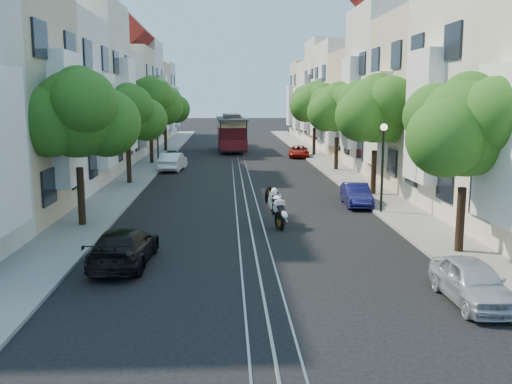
{
  "coord_description": "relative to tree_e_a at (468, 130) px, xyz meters",
  "views": [
    {
      "loc": [
        -0.98,
        -22.2,
        5.52
      ],
      "look_at": [
        0.29,
        2.76,
        1.33
      ],
      "focal_mm": 40.0,
      "sensor_mm": 36.0,
      "label": 1
    }
  ],
  "objects": [
    {
      "name": "ground",
      "position": [
        -7.26,
        31.02,
        -4.4
      ],
      "size": [
        200.0,
        200.0,
        0.0
      ],
      "primitive_type": "plane",
      "color": "black",
      "rests_on": "ground"
    },
    {
      "name": "sidewalk_east",
      "position": [
        -0.01,
        31.02,
        -4.34
      ],
      "size": [
        2.5,
        80.0,
        0.12
      ],
      "primitive_type": "cube",
      "color": "gray",
      "rests_on": "ground"
    },
    {
      "name": "sidewalk_west",
      "position": [
        -14.51,
        31.02,
        -4.34
      ],
      "size": [
        2.5,
        80.0,
        0.12
      ],
      "primitive_type": "cube",
      "color": "gray",
      "rests_on": "ground"
    },
    {
      "name": "rail_left",
      "position": [
        -7.81,
        31.02,
        -4.39
      ],
      "size": [
        0.06,
        80.0,
        0.02
      ],
      "primitive_type": "cube",
      "color": "gray",
      "rests_on": "ground"
    },
    {
      "name": "rail_slot",
      "position": [
        -7.26,
        31.02,
        -4.39
      ],
      "size": [
        0.06,
        80.0,
        0.02
      ],
      "primitive_type": "cube",
      "color": "gray",
      "rests_on": "ground"
    },
    {
      "name": "rail_right",
      "position": [
        -6.71,
        31.02,
        -4.39
      ],
      "size": [
        0.06,
        80.0,
        0.02
      ],
      "primitive_type": "cube",
      "color": "gray",
      "rests_on": "ground"
    },
    {
      "name": "lane_line",
      "position": [
        -7.26,
        31.02,
        -4.4
      ],
      "size": [
        0.08,
        80.0,
        0.01
      ],
      "primitive_type": "cube",
      "color": "tan",
      "rests_on": "ground"
    },
    {
      "name": "townhouses_east",
      "position": [
        4.61,
        30.94,
        0.79
      ],
      "size": [
        7.75,
        72.0,
        12.0
      ],
      "color": "beige",
      "rests_on": "ground"
    },
    {
      "name": "townhouses_west",
      "position": [
        -19.13,
        30.94,
        0.68
      ],
      "size": [
        7.75,
        72.0,
        11.76
      ],
      "color": "silver",
      "rests_on": "ground"
    },
    {
      "name": "tree_e_a",
      "position": [
        0.0,
        0.0,
        0.0
      ],
      "size": [
        4.72,
        3.87,
        6.27
      ],
      "color": "black",
      "rests_on": "ground"
    },
    {
      "name": "tree_e_b",
      "position": [
        0.0,
        12.0,
        0.34
      ],
      "size": [
        4.93,
        4.08,
        6.68
      ],
      "color": "black",
      "rests_on": "ground"
    },
    {
      "name": "tree_e_c",
      "position": [
        0.0,
        23.0,
        0.2
      ],
      "size": [
        4.84,
        3.99,
        6.52
      ],
      "color": "black",
      "rests_on": "ground"
    },
    {
      "name": "tree_e_d",
      "position": [
        0.0,
        34.0,
        0.47
      ],
      "size": [
        5.01,
        4.16,
        6.85
      ],
      "color": "black",
      "rests_on": "ground"
    },
    {
      "name": "tree_w_a",
      "position": [
        -14.4,
        5.0,
        0.34
      ],
      "size": [
        4.93,
        4.08,
        6.68
      ],
      "color": "black",
      "rests_on": "ground"
    },
    {
      "name": "tree_w_b",
      "position": [
        -14.4,
        17.0,
        0.0
      ],
      "size": [
        4.72,
        3.87,
        6.27
      ],
      "color": "black",
      "rests_on": "ground"
    },
    {
      "name": "tree_w_c",
      "position": [
        -14.4,
        28.0,
        0.67
      ],
      "size": [
        5.13,
        4.28,
        7.09
      ],
      "color": "black",
      "rests_on": "ground"
    },
    {
      "name": "tree_w_d",
      "position": [
        -14.4,
        39.0,
        0.2
      ],
      "size": [
        4.84,
        3.99,
        6.52
      ],
      "color": "black",
      "rests_on": "ground"
    },
    {
      "name": "lamp_east",
      "position": [
        -0.96,
        7.02,
        -1.55
      ],
      "size": [
        0.32,
        0.32,
        4.16
      ],
      "color": "black",
      "rests_on": "ground"
    },
    {
      "name": "lamp_west",
      "position": [
        -13.56,
        25.02,
        -1.55
      ],
      "size": [
        0.32,
        0.32,
        4.16
      ],
      "color": "black",
      "rests_on": "ground"
    },
    {
      "name": "sportbike_rider",
      "position": [
        -6.21,
        4.61,
        -3.44
      ],
      "size": [
        0.84,
        2.16,
        1.77
      ],
      "rotation": [
        0.0,
        0.0,
        0.3
      ],
      "color": "black",
      "rests_on": "ground"
    },
    {
      "name": "cable_car",
      "position": [
        -7.76,
        38.82,
        -2.35
      ],
      "size": [
        3.17,
        9.08,
        3.45
      ],
      "rotation": [
        0.0,
        0.0,
        0.04
      ],
      "color": "black",
      "rests_on": "ground"
    },
    {
      "name": "parked_car_e_near",
      "position": [
        -1.66,
        -4.75,
        -3.8
      ],
      "size": [
        1.43,
        3.5,
        1.19
      ],
      "primitive_type": "imported",
      "rotation": [
        0.0,
        0.0,
        0.01
      ],
      "color": "#A2A7AD",
      "rests_on": "ground"
    },
    {
      "name": "parked_car_e_mid",
      "position": [
        -1.66,
        9.18,
        -3.83
      ],
      "size": [
        1.37,
        3.51,
        1.14
      ],
      "primitive_type": "imported",
      "rotation": [
        0.0,
        0.0,
        -0.05
      ],
      "color": "#0C0E3C",
      "rests_on": "ground"
    },
    {
      "name": "parked_car_e_far",
      "position": [
        -1.66,
        32.7,
        -3.86
      ],
      "size": [
        2.14,
        4.03,
        1.08
      ],
      "primitive_type": "imported",
      "rotation": [
        0.0,
        0.0,
        -0.09
      ],
      "color": "maroon",
      "rests_on": "ground"
    },
    {
      "name": "parked_car_w_near",
      "position": [
        -11.67,
        -0.71,
        -3.77
      ],
      "size": [
        1.98,
        4.41,
        1.25
      ],
      "primitive_type": "imported",
      "rotation": [
        0.0,
        0.0,
        3.09
      ],
      "color": "black",
      "rests_on": "ground"
    },
    {
      "name": "parked_car_w_mid",
      "position": [
        -12.32,
        23.75,
        -3.72
      ],
      "size": [
        1.92,
        4.29,
        1.37
      ],
      "primitive_type": "imported",
      "rotation": [
        0.0,
        0.0,
        3.02
      ],
      "color": "white",
      "rests_on": "ground"
    },
    {
      "name": "parked_car_w_far",
      "position": [
        -12.86,
        28.75,
        -3.83
      ],
      "size": [
        1.62,
        3.45,
        1.14
      ],
      "primitive_type": "imported",
      "rotation": [
        0.0,
        0.0,
        3.22
      ],
      "color": "black",
      "rests_on": "ground"
    }
  ]
}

